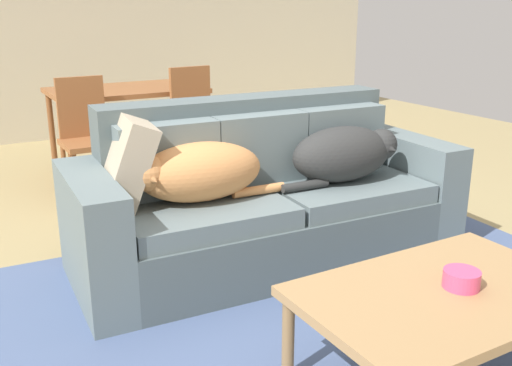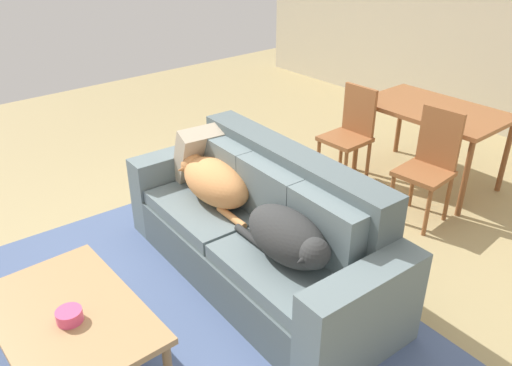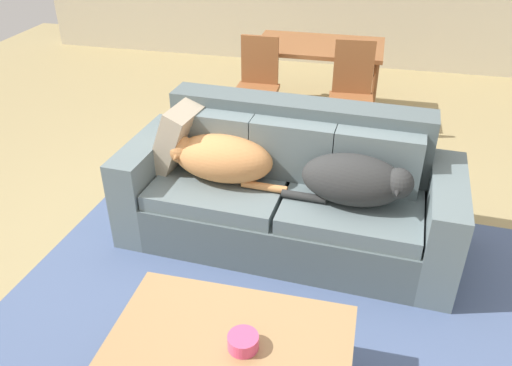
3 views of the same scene
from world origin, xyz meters
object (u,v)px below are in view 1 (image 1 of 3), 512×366
dog_on_right_cushion (345,154)px  dining_table (126,97)px  dog_on_left_cushion (197,172)px  throw_pillow_by_left_arm (124,163)px  coffee_table (443,300)px  bowl_on_coffee_table (461,279)px  dining_chair_near_left (87,133)px  dining_chair_near_right (197,121)px  couch (265,200)px

dog_on_right_cushion → dining_table: 2.44m
dog_on_left_cushion → throw_pillow_by_left_arm: (-0.34, 0.17, 0.06)m
dog_on_right_cushion → coffee_table: bearing=-108.0°
dog_on_left_cushion → dining_table: bearing=84.2°
throw_pillow_by_left_arm → dining_table: throw_pillow_by_left_arm is taller
bowl_on_coffee_table → dining_table: 3.63m
bowl_on_coffee_table → dining_chair_near_left: bearing=102.0°
dog_on_right_cushion → dining_chair_near_right: dining_chair_near_right is taller
bowl_on_coffee_table → dining_table: (-0.14, 3.62, 0.23)m
dog_on_right_cushion → throw_pillow_by_left_arm: throw_pillow_by_left_arm is taller
couch → dining_table: (-0.10, 2.21, 0.32)m
dining_chair_near_left → couch: bearing=-70.7°
dining_chair_near_left → dining_chair_near_right: size_ratio=0.97×
throw_pillow_by_left_arm → dog_on_right_cushion: bearing=-11.9°
throw_pillow_by_left_arm → dining_chair_near_right: 1.86m
throw_pillow_by_left_arm → coffee_table: 1.70m
dog_on_right_cushion → dog_on_left_cushion: bearing=177.1°
dining_chair_near_left → dog_on_right_cushion: bearing=-60.7°
couch → dining_chair_near_right: 1.63m
coffee_table → dining_chair_near_right: 3.01m
dining_chair_near_right → dining_table: bearing=118.4°
dog_on_left_cushion → throw_pillow_by_left_arm: size_ratio=1.76×
couch → throw_pillow_by_left_arm: couch is taller
couch → dog_on_right_cushion: 0.55m
coffee_table → dining_chair_near_left: bearing=100.8°
dog_on_right_cushion → dining_chair_near_right: (-0.15, 1.76, -0.09)m
dog_on_right_cushion → coffee_table: dog_on_right_cushion is taller
couch → dining_chair_near_left: bearing=113.4°
throw_pillow_by_left_arm → dining_chair_near_left: 1.57m
couch → dog_on_left_cushion: bearing=-167.6°
couch → dining_table: couch is taller
dining_chair_near_right → dog_on_left_cushion: bearing=-118.1°
dining_table → dining_chair_near_right: bearing=-57.7°
dog_on_right_cushion → dining_table: bearing=106.0°
couch → dining_chair_near_left: (-0.60, 1.64, 0.16)m
coffee_table → dog_on_left_cushion: bearing=108.2°
dog_on_right_cushion → bowl_on_coffee_table: bearing=-104.8°
dog_on_right_cushion → dining_chair_near_left: 2.09m
bowl_on_coffee_table → dining_chair_near_right: 3.01m
throw_pillow_by_left_arm → bowl_on_coffee_table: 1.73m
dog_on_left_cushion → bowl_on_coffee_table: dog_on_left_cushion is taller
coffee_table → dining_table: (-0.07, 3.60, 0.31)m
couch → dining_chair_near_left: size_ratio=2.44×
dining_chair_near_left → dining_chair_near_right: (0.90, -0.05, 0.01)m
couch → dog_on_left_cushion: size_ratio=2.71×
dog_on_left_cushion → couch: bearing=12.4°
couch → bowl_on_coffee_table: bearing=-85.0°
bowl_on_coffee_table → throw_pillow_by_left_arm: bearing=119.3°
throw_pillow_by_left_arm → bowl_on_coffee_table: size_ratio=3.35×
dog_on_left_cushion → dog_on_right_cushion: bearing=-2.9°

